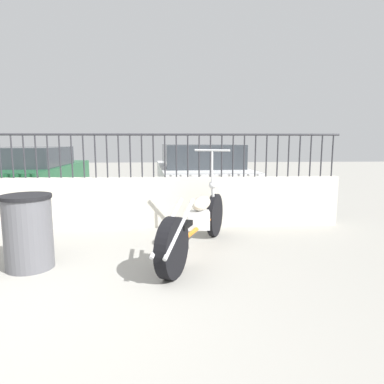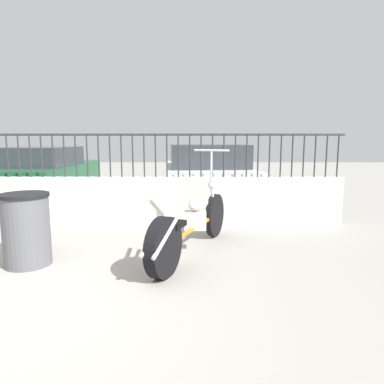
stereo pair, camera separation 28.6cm
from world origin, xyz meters
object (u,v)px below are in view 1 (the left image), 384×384
object	(u,v)px
motorcycle_orange	(194,226)
car_white	(199,173)
trash_bin	(28,232)
car_green	(31,175)

from	to	relation	value
motorcycle_orange	car_white	world-z (taller)	car_white
trash_bin	car_white	bearing A→B (deg)	61.72
car_white	car_green	bearing A→B (deg)	85.56
car_green	car_white	world-z (taller)	car_white
trash_bin	car_green	size ratio (longest dim) A/B	0.20
motorcycle_orange	car_green	size ratio (longest dim) A/B	0.54
car_white	motorcycle_orange	bearing A→B (deg)	170.49
car_green	car_white	distance (m)	3.89
motorcycle_orange	car_green	world-z (taller)	motorcycle_orange
motorcycle_orange	trash_bin	world-z (taller)	motorcycle_orange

